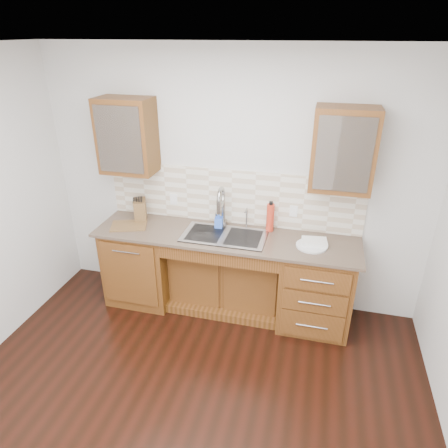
% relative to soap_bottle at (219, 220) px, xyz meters
% --- Properties ---
extents(ground, '(4.00, 3.50, 0.10)m').
position_rel_soap_bottle_xyz_m(ground, '(0.10, -1.58, -1.05)').
color(ground, black).
extents(ceiling, '(4.00, 3.50, 0.10)m').
position_rel_soap_bottle_xyz_m(ceiling, '(0.10, -1.58, 1.75)').
color(ceiling, white).
rests_on(ceiling, wall_back).
extents(wall_back, '(4.00, 0.10, 2.70)m').
position_rel_soap_bottle_xyz_m(wall_back, '(0.10, 0.22, 0.35)').
color(wall_back, silver).
rests_on(wall_back, ground).
extents(base_cabinet_left, '(0.70, 0.62, 0.88)m').
position_rel_soap_bottle_xyz_m(base_cabinet_left, '(-0.85, -0.14, -0.56)').
color(base_cabinet_left, '#593014').
rests_on(base_cabinet_left, ground).
extents(base_cabinet_center, '(1.20, 0.44, 0.70)m').
position_rel_soap_bottle_xyz_m(base_cabinet_center, '(0.10, -0.05, -0.65)').
color(base_cabinet_center, '#593014').
rests_on(base_cabinet_center, ground).
extents(base_cabinet_right, '(0.70, 0.62, 0.88)m').
position_rel_soap_bottle_xyz_m(base_cabinet_right, '(1.05, -0.14, -0.56)').
color(base_cabinet_right, '#593014').
rests_on(base_cabinet_right, ground).
extents(countertop, '(2.70, 0.65, 0.03)m').
position_rel_soap_bottle_xyz_m(countertop, '(0.10, -0.15, -0.10)').
color(countertop, '#84705B').
rests_on(countertop, base_cabinet_left).
extents(backsplash, '(2.70, 0.02, 0.59)m').
position_rel_soap_bottle_xyz_m(backsplash, '(0.10, 0.16, 0.21)').
color(backsplash, beige).
rests_on(backsplash, wall_back).
extents(sink, '(0.84, 0.46, 0.19)m').
position_rel_soap_bottle_xyz_m(sink, '(0.10, -0.17, -0.17)').
color(sink, '#9E9EA5').
rests_on(sink, countertop).
extents(faucet, '(0.04, 0.04, 0.40)m').
position_rel_soap_bottle_xyz_m(faucet, '(0.03, 0.06, 0.11)').
color(faucet, '#999993').
rests_on(faucet, countertop).
extents(filter_tap, '(0.02, 0.02, 0.24)m').
position_rel_soap_bottle_xyz_m(filter_tap, '(0.28, 0.07, 0.03)').
color(filter_tap, '#999993').
rests_on(filter_tap, countertop).
extents(upper_cabinet_left, '(0.55, 0.34, 0.75)m').
position_rel_soap_bottle_xyz_m(upper_cabinet_left, '(-0.95, 0.00, 0.83)').
color(upper_cabinet_left, '#593014').
rests_on(upper_cabinet_left, wall_back).
extents(upper_cabinet_right, '(0.55, 0.34, 0.75)m').
position_rel_soap_bottle_xyz_m(upper_cabinet_right, '(1.15, 0.00, 0.83)').
color(upper_cabinet_right, '#593014').
rests_on(upper_cabinet_right, wall_back).
extents(outlet_left, '(0.08, 0.01, 0.12)m').
position_rel_soap_bottle_xyz_m(outlet_left, '(-0.55, 0.15, 0.12)').
color(outlet_left, white).
rests_on(outlet_left, backsplash).
extents(outlet_right, '(0.08, 0.01, 0.12)m').
position_rel_soap_bottle_xyz_m(outlet_right, '(0.75, 0.15, 0.12)').
color(outlet_right, white).
rests_on(outlet_right, backsplash).
extents(soap_bottle, '(0.09, 0.09, 0.18)m').
position_rel_soap_bottle_xyz_m(soap_bottle, '(0.00, 0.00, 0.00)').
color(soap_bottle, blue).
rests_on(soap_bottle, countertop).
extents(water_bottle, '(0.09, 0.09, 0.29)m').
position_rel_soap_bottle_xyz_m(water_bottle, '(0.53, 0.07, 0.06)').
color(water_bottle, red).
rests_on(water_bottle, countertop).
extents(plate, '(0.39, 0.39, 0.02)m').
position_rel_soap_bottle_xyz_m(plate, '(0.97, -0.17, -0.08)').
color(plate, silver).
rests_on(plate, countertop).
extents(dish_towel, '(0.26, 0.20, 0.04)m').
position_rel_soap_bottle_xyz_m(dish_towel, '(0.99, -0.13, -0.06)').
color(dish_towel, white).
rests_on(dish_towel, plate).
extents(knife_block, '(0.19, 0.24, 0.23)m').
position_rel_soap_bottle_xyz_m(knife_block, '(-0.88, -0.00, 0.02)').
color(knife_block, brown).
rests_on(knife_block, countertop).
extents(cutting_board, '(0.43, 0.36, 0.02)m').
position_rel_soap_bottle_xyz_m(cutting_board, '(-0.93, -0.20, -0.08)').
color(cutting_board, olive).
rests_on(cutting_board, countertop).
extents(cup_left_a, '(0.17, 0.17, 0.11)m').
position_rel_soap_bottle_xyz_m(cup_left_a, '(-0.99, 0.00, 0.78)').
color(cup_left_a, white).
rests_on(cup_left_a, upper_cabinet_left).
extents(cup_left_b, '(0.11, 0.11, 0.09)m').
position_rel_soap_bottle_xyz_m(cup_left_b, '(-0.89, 0.00, 0.77)').
color(cup_left_b, white).
rests_on(cup_left_b, upper_cabinet_left).
extents(cup_right_a, '(0.16, 0.16, 0.10)m').
position_rel_soap_bottle_xyz_m(cup_right_a, '(1.07, 0.00, 0.77)').
color(cup_right_a, white).
rests_on(cup_right_a, upper_cabinet_right).
extents(cup_right_b, '(0.11, 0.11, 0.10)m').
position_rel_soap_bottle_xyz_m(cup_right_b, '(1.30, 0.00, 0.78)').
color(cup_right_b, white).
rests_on(cup_right_b, upper_cabinet_right).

